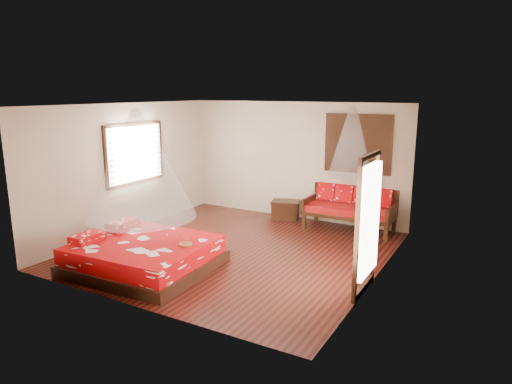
% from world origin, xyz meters
% --- Properties ---
extents(room, '(5.54, 5.54, 2.84)m').
position_xyz_m(room, '(0.00, 0.00, 1.40)').
color(room, black).
rests_on(room, ground).
extents(bed, '(2.37, 2.17, 0.65)m').
position_xyz_m(bed, '(-0.90, -1.60, 0.25)').
color(bed, black).
rests_on(bed, floor).
extents(daybed, '(1.95, 0.87, 0.98)m').
position_xyz_m(daybed, '(1.53, 2.39, 0.52)').
color(daybed, black).
rests_on(daybed, floor).
extents(storage_chest, '(0.77, 0.65, 0.46)m').
position_xyz_m(storage_chest, '(-0.10, 2.45, 0.23)').
color(storage_chest, black).
rests_on(storage_chest, floor).
extents(shutter_panel, '(1.52, 0.06, 1.32)m').
position_xyz_m(shutter_panel, '(1.53, 2.72, 1.90)').
color(shutter_panel, black).
rests_on(shutter_panel, wall_back).
extents(window_left, '(0.10, 1.74, 1.34)m').
position_xyz_m(window_left, '(-2.71, 0.20, 1.70)').
color(window_left, black).
rests_on(window_left, wall_left).
extents(glazed_door, '(0.08, 1.02, 2.16)m').
position_xyz_m(glazed_door, '(2.72, -0.60, 1.07)').
color(glazed_door, black).
rests_on(glazed_door, floor).
extents(wine_tray, '(0.22, 0.22, 0.19)m').
position_xyz_m(wine_tray, '(-0.13, -1.39, 0.55)').
color(wine_tray, brown).
rests_on(wine_tray, bed).
extents(mosquito_net_main, '(1.85, 1.85, 1.80)m').
position_xyz_m(mosquito_net_main, '(-0.88, -1.60, 1.85)').
color(mosquito_net_main, white).
rests_on(mosquito_net_main, ceiling).
extents(mosquito_net_daybed, '(0.96, 0.96, 1.50)m').
position_xyz_m(mosquito_net_daybed, '(1.53, 2.25, 2.00)').
color(mosquito_net_daybed, white).
rests_on(mosquito_net_daybed, ceiling).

